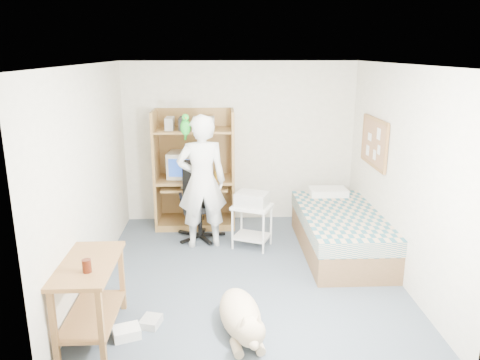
% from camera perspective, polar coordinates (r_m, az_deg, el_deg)
% --- Properties ---
extents(floor, '(4.00, 4.00, 0.00)m').
position_cam_1_polar(floor, '(5.87, 0.82, -11.31)').
color(floor, '#485462').
rests_on(floor, ground).
extents(wall_back, '(3.60, 0.02, 2.50)m').
position_cam_1_polar(wall_back, '(7.37, -0.04, 4.58)').
color(wall_back, beige).
rests_on(wall_back, floor).
extents(wall_right, '(0.02, 4.00, 2.50)m').
position_cam_1_polar(wall_right, '(5.81, 18.89, 0.74)').
color(wall_right, beige).
rests_on(wall_right, floor).
extents(wall_left, '(0.02, 4.00, 2.50)m').
position_cam_1_polar(wall_left, '(5.61, -17.81, 0.34)').
color(wall_left, beige).
rests_on(wall_left, floor).
extents(ceiling, '(3.60, 4.00, 0.02)m').
position_cam_1_polar(ceiling, '(5.24, 0.93, 13.91)').
color(ceiling, white).
rests_on(ceiling, wall_back).
extents(computer_hutch, '(1.20, 0.63, 1.80)m').
position_cam_1_polar(computer_hutch, '(7.21, -5.52, 0.76)').
color(computer_hutch, brown).
rests_on(computer_hutch, floor).
extents(bed, '(1.02, 2.02, 0.66)m').
position_cam_1_polar(bed, '(6.50, 12.09, -6.12)').
color(bed, brown).
rests_on(bed, floor).
extents(side_desk, '(0.50, 1.00, 0.75)m').
position_cam_1_polar(side_desk, '(4.73, -17.82, -12.37)').
color(side_desk, brown).
rests_on(side_desk, floor).
extents(corkboard, '(0.04, 0.94, 0.66)m').
position_cam_1_polar(corkboard, '(6.58, 16.04, 4.43)').
color(corkboard, '#976944').
rests_on(corkboard, wall_right).
extents(office_chair, '(0.63, 0.63, 1.11)m').
position_cam_1_polar(office_chair, '(6.83, -4.98, -3.79)').
color(office_chair, black).
rests_on(office_chair, floor).
extents(person, '(0.73, 0.53, 1.85)m').
position_cam_1_polar(person, '(6.37, -4.67, -0.23)').
color(person, white).
rests_on(person, floor).
extents(parrot, '(0.14, 0.24, 0.37)m').
position_cam_1_polar(parrot, '(6.24, -6.66, 6.56)').
color(parrot, '#138716').
rests_on(parrot, person).
extents(dog, '(0.51, 1.18, 0.44)m').
position_cam_1_polar(dog, '(4.65, 0.17, -16.28)').
color(dog, '#C7B085').
rests_on(dog, floor).
extents(printer_cart, '(0.63, 0.57, 0.61)m').
position_cam_1_polar(printer_cart, '(6.46, 1.47, -4.82)').
color(printer_cart, silver).
rests_on(printer_cart, floor).
extents(printer, '(0.51, 0.46, 0.18)m').
position_cam_1_polar(printer, '(6.37, 1.49, -2.33)').
color(printer, '#B6B6B1').
rests_on(printer, printer_cart).
extents(crt_monitor, '(0.46, 0.48, 0.39)m').
position_cam_1_polar(crt_monitor, '(7.19, -7.04, 1.88)').
color(crt_monitor, beige).
rests_on(crt_monitor, computer_hutch).
extents(keyboard, '(0.45, 0.17, 0.03)m').
position_cam_1_polar(keyboard, '(7.10, -5.36, -0.74)').
color(keyboard, beige).
rests_on(keyboard, computer_hutch).
extents(pencil_cup, '(0.08, 0.08, 0.12)m').
position_cam_1_polar(pencil_cup, '(7.11, -2.84, 0.61)').
color(pencil_cup, gold).
rests_on(pencil_cup, computer_hutch).
extents(drink_glass, '(0.08, 0.08, 0.12)m').
position_cam_1_polar(drink_glass, '(4.41, -18.18, -9.93)').
color(drink_glass, '#41160A').
rests_on(drink_glass, side_desk).
extents(floor_box_a, '(0.30, 0.27, 0.10)m').
position_cam_1_polar(floor_box_a, '(4.82, -13.65, -17.60)').
color(floor_box_a, white).
rests_on(floor_box_a, floor).
extents(floor_box_b, '(0.23, 0.26, 0.08)m').
position_cam_1_polar(floor_box_b, '(4.94, -10.82, -16.61)').
color(floor_box_b, '#B0B1AC').
rests_on(floor_box_b, floor).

